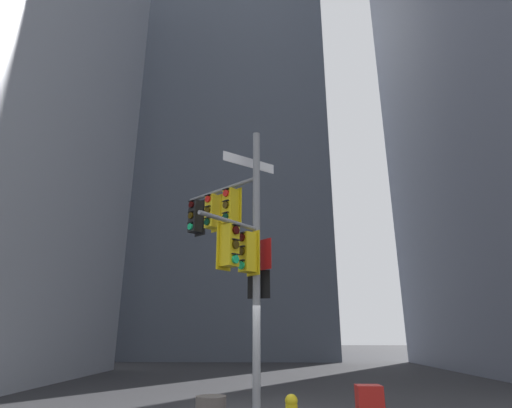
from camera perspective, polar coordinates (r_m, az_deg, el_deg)
building_mid_block at (r=41.44m, az=-3.12°, el=8.77°), size 16.36×16.36×40.72m
signal_pole_assembly at (r=10.96m, az=-3.42°, el=-4.44°), size 2.67×3.66×7.23m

